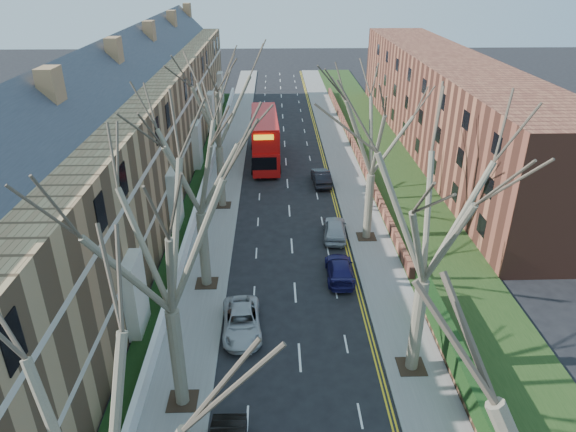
{
  "coord_description": "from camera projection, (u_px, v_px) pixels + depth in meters",
  "views": [
    {
      "loc": [
        -1.21,
        -12.06,
        18.75
      ],
      "look_at": [
        -0.3,
        20.45,
        2.73
      ],
      "focal_mm": 32.0,
      "sensor_mm": 36.0,
      "label": 1
    }
  ],
  "objects": [
    {
      "name": "tree_left_far",
      "position": [
        196.0,
        149.0,
        29.25
      ],
      "size": [
        10.15,
        10.15,
        14.22
      ],
      "color": "#695F4B",
      "rests_on": "ground"
    },
    {
      "name": "double_decker_bus",
      "position": [
        265.0,
        139.0,
        53.27
      ],
      "size": [
        3.23,
        11.67,
        4.82
      ],
      "rotation": [
        0.0,
        0.0,
        3.18
      ],
      "color": "red",
      "rests_on": "ground"
    },
    {
      "name": "car_left_far",
      "position": [
        242.0,
        322.0,
        28.89
      ],
      "size": [
        2.46,
        4.76,
        1.28
      ],
      "primitive_type": "imported",
      "rotation": [
        0.0,
        0.0,
        0.07
      ],
      "color": "#ACAEB2",
      "rests_on": "ground"
    },
    {
      "name": "front_wall_left",
      "position": [
        204.0,
        187.0,
        46.46
      ],
      "size": [
        0.3,
        78.0,
        1.0
      ],
      "color": "white",
      "rests_on": "ground"
    },
    {
      "name": "grass_verge_right",
      "position": [
        385.0,
        159.0,
        54.3
      ],
      "size": [
        6.0,
        102.0,
        0.06
      ],
      "color": "#1C3412",
      "rests_on": "ground"
    },
    {
      "name": "pavement_right",
      "position": [
        343.0,
        161.0,
        54.23
      ],
      "size": [
        3.0,
        102.0,
        0.12
      ],
      "primitive_type": "cube",
      "color": "slate",
      "rests_on": "ground"
    },
    {
      "name": "tree_left_mid",
      "position": [
        161.0,
        224.0,
        20.14
      ],
      "size": [
        10.5,
        10.5,
        14.71
      ],
      "color": "#695F4B",
      "rests_on": "ground"
    },
    {
      "name": "car_right_mid",
      "position": [
        335.0,
        229.0,
        38.85
      ],
      "size": [
        2.07,
        4.35,
        1.44
      ],
      "primitive_type": "imported",
      "rotation": [
        0.0,
        0.0,
        3.05
      ],
      "color": "#9EA0A6",
      "rests_on": "ground"
    },
    {
      "name": "terrace_left",
      "position": [
        130.0,
        135.0,
        44.14
      ],
      "size": [
        9.7,
        78.0,
        13.6
      ],
      "color": "#926E4A",
      "rests_on": "ground"
    },
    {
      "name": "car_right_near",
      "position": [
        340.0,
        269.0,
        33.86
      ],
      "size": [
        1.9,
        4.42,
        1.27
      ],
      "primitive_type": "imported",
      "rotation": [
        0.0,
        0.0,
        3.11
      ],
      "color": "#1A164E",
      "rests_on": "ground"
    },
    {
      "name": "tree_right_mid",
      "position": [
        434.0,
        200.0,
        22.23
      ],
      "size": [
        10.5,
        10.5,
        14.71
      ],
      "color": "#695F4B",
      "rests_on": "ground"
    },
    {
      "name": "car_right_far",
      "position": [
        321.0,
        177.0,
        48.29
      ],
      "size": [
        1.72,
        4.41,
        1.43
      ],
      "primitive_type": "imported",
      "rotation": [
        0.0,
        0.0,
        3.19
      ],
      "color": "black",
      "rests_on": "ground"
    },
    {
      "name": "tree_left_dist",
      "position": [
        216.0,
        95.0,
        39.87
      ],
      "size": [
        10.5,
        10.5,
        14.71
      ],
      "color": "#695F4B",
      "rests_on": "ground"
    },
    {
      "name": "tree_right_far",
      "position": [
        375.0,
        119.0,
        34.92
      ],
      "size": [
        10.15,
        10.15,
        14.22
      ],
      "color": "#695F4B",
      "rests_on": "ground"
    },
    {
      "name": "flats_right",
      "position": [
        445.0,
        104.0,
        55.93
      ],
      "size": [
        13.97,
        54.0,
        10.0
      ],
      "color": "brown",
      "rests_on": "ground"
    },
    {
      "name": "pavement_left",
      "position": [
        229.0,
        162.0,
        53.93
      ],
      "size": [
        3.0,
        102.0,
        0.12
      ],
      "primitive_type": "cube",
      "color": "slate",
      "rests_on": "ground"
    }
  ]
}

